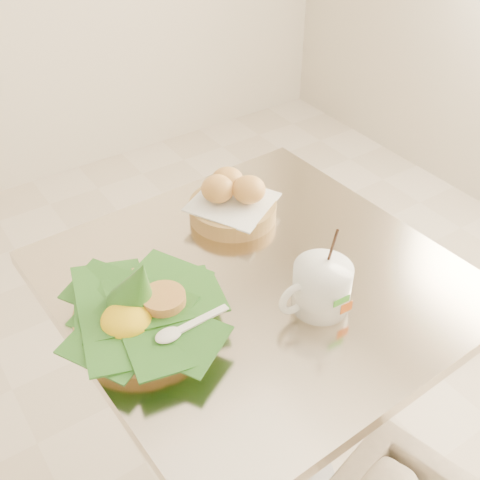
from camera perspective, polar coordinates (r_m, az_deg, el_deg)
cafe_table at (r=1.29m, az=1.56°, el=-10.90°), size 0.73×0.73×0.75m
rice_basket at (r=1.02m, az=-9.40°, el=-6.62°), size 0.28×0.28×0.14m
bread_basket at (r=1.26m, az=-0.74°, el=3.76°), size 0.21×0.21×0.10m
coffee_mug at (r=1.05m, az=7.63°, el=-4.41°), size 0.14×0.10×0.18m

